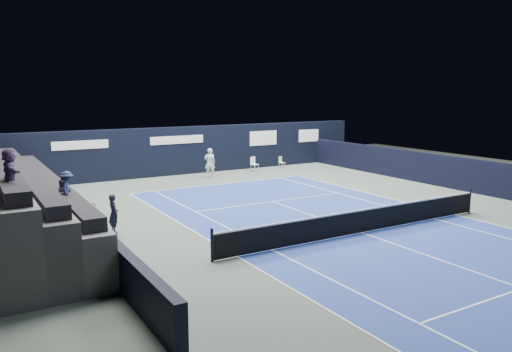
# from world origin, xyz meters

# --- Properties ---
(ground) EXTENTS (48.00, 48.00, 0.00)m
(ground) POSITION_xyz_m (0.00, 2.00, 0.00)
(ground) COLOR #48564C
(ground) RESTS_ON ground
(court_surface) EXTENTS (10.97, 23.77, 0.01)m
(court_surface) POSITION_xyz_m (0.00, 0.00, 0.00)
(court_surface) COLOR navy
(court_surface) RESTS_ON ground
(enclosure_wall_right) EXTENTS (0.30, 22.00, 1.80)m
(enclosure_wall_right) POSITION_xyz_m (10.50, 6.00, 0.90)
(enclosure_wall_right) COLOR black
(enclosure_wall_right) RESTS_ON ground
(folding_chair_back_a) EXTENTS (0.51, 0.53, 0.97)m
(folding_chair_back_a) POSITION_xyz_m (4.09, 15.20, 0.65)
(folding_chair_back_a) COLOR silver
(folding_chair_back_a) RESTS_ON ground
(folding_chair_back_b) EXTENTS (0.46, 0.45, 0.81)m
(folding_chair_back_b) POSITION_xyz_m (6.48, 15.33, 0.46)
(folding_chair_back_b) COLOR silver
(folding_chair_back_b) RESTS_ON ground
(line_judge_chair) EXTENTS (0.49, 0.48, 0.93)m
(line_judge_chair) POSITION_xyz_m (-8.70, 6.40, 0.53)
(line_judge_chair) COLOR silver
(line_judge_chair) RESTS_ON ground
(line_judge) EXTENTS (0.40, 0.58, 1.53)m
(line_judge) POSITION_xyz_m (-8.20, 4.88, 0.76)
(line_judge) COLOR black
(line_judge) RESTS_ON ground
(court_markings) EXTENTS (11.03, 23.83, 0.00)m
(court_markings) POSITION_xyz_m (0.00, 0.00, 0.01)
(court_markings) COLOR white
(court_markings) RESTS_ON court_surface
(tennis_net) EXTENTS (12.90, 0.10, 1.10)m
(tennis_net) POSITION_xyz_m (0.00, 0.00, 0.51)
(tennis_net) COLOR black
(tennis_net) RESTS_ON ground
(back_sponsor_wall) EXTENTS (26.00, 0.63, 3.10)m
(back_sponsor_wall) POSITION_xyz_m (0.01, 16.50, 1.55)
(back_sponsor_wall) COLOR black
(back_sponsor_wall) RESTS_ON ground
(side_barrier_left) EXTENTS (0.33, 22.00, 1.20)m
(side_barrier_left) POSITION_xyz_m (-9.50, 5.97, 0.60)
(side_barrier_left) COLOR black
(side_barrier_left) RESTS_ON ground
(tennis_player) EXTENTS (0.78, 0.93, 1.86)m
(tennis_player) POSITION_xyz_m (0.44, 14.41, 0.93)
(tennis_player) COLOR silver
(tennis_player) RESTS_ON ground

